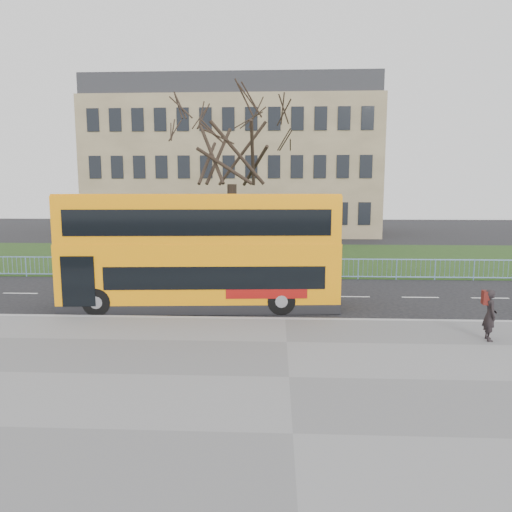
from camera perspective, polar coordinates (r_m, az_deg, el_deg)
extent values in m
plane|color=black|center=(17.96, 3.57, -6.81)|extent=(120.00, 120.00, 0.00)
cube|color=slate|center=(11.54, 4.15, -15.13)|extent=(80.00, 10.50, 0.12)
cube|color=#979699|center=(16.45, 3.66, -7.96)|extent=(80.00, 0.20, 0.14)
cube|color=#1D3312|center=(31.99, 3.15, -0.17)|extent=(80.00, 15.40, 0.08)
cube|color=#77684C|center=(52.62, -2.55, 10.64)|extent=(30.00, 15.00, 14.00)
cube|color=orange|center=(18.24, -6.82, -2.26)|extent=(10.78, 3.26, 1.98)
cube|color=orange|center=(18.07, -6.88, 1.36)|extent=(10.78, 3.26, 0.34)
cube|color=orange|center=(17.98, -6.94, 4.70)|extent=(10.73, 3.20, 1.77)
cube|color=black|center=(16.93, -5.18, -2.77)|extent=(8.19, 0.60, 0.86)
cube|color=black|center=(16.74, -7.35, 4.15)|extent=(9.76, 0.71, 0.96)
cylinder|color=black|center=(18.08, -19.25, -5.43)|extent=(1.07, 0.36, 1.05)
cylinder|color=black|center=(17.26, 3.17, -5.62)|extent=(1.07, 0.36, 1.05)
imported|color=black|center=(15.59, 27.21, -6.57)|extent=(0.45, 0.62, 1.57)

